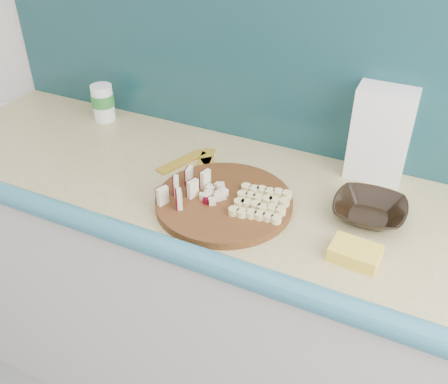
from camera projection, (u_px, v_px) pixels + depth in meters
kitchen_counter at (265, 314)px, 1.59m from camera, size 2.20×0.63×0.91m
backsplash at (316, 73)px, 1.41m from camera, size 2.20×0.02×0.50m
cutting_board at (224, 202)px, 1.30m from camera, size 0.40×0.40×0.02m
apple_wedges at (184, 187)px, 1.30m from camera, size 0.08×0.15×0.05m
apple_chunks at (216, 194)px, 1.30m from camera, size 0.06×0.06×0.02m
banana_slices at (261, 203)px, 1.27m from camera, size 0.15×0.15×0.02m
brown_bowl at (369, 211)px, 1.25m from camera, size 0.19×0.19×0.04m
flour_bag at (381, 133)px, 1.36m from camera, size 0.16×0.12×0.26m
canister at (103, 102)px, 1.69m from camera, size 0.08×0.08×0.12m
sponge at (355, 253)px, 1.13m from camera, size 0.12×0.08×0.03m
banana_peel at (200, 166)px, 1.47m from camera, size 0.24×0.19×0.01m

